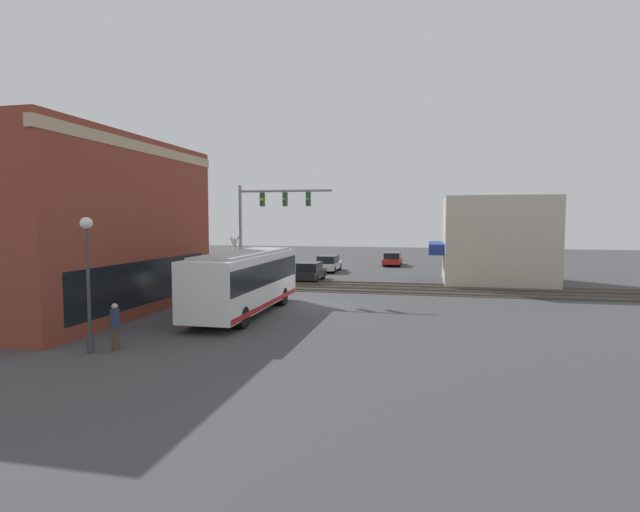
{
  "coord_description": "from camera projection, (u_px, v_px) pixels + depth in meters",
  "views": [
    {
      "loc": [
        -27.46,
        -6.4,
        4.86
      ],
      "look_at": [
        3.33,
        0.38,
        2.54
      ],
      "focal_mm": 28.0,
      "sensor_mm": 36.0,
      "label": 1
    }
  ],
  "objects": [
    {
      "name": "pedestrian_at_crossing",
      "position": [
        264.0,
        278.0,
        33.17
      ],
      "size": [
        0.34,
        0.34,
        1.84
      ],
      "color": "black",
      "rests_on": "ground"
    },
    {
      "name": "ground_plane",
      "position": [
        314.0,
        305.0,
        28.47
      ],
      "size": [
        120.0,
        120.0,
        0.0
      ],
      "primitive_type": "plane",
      "color": "#424244"
    },
    {
      "name": "rail_track_near",
      "position": [
        334.0,
        290.0,
        34.31
      ],
      "size": [
        2.6,
        60.0,
        0.15
      ],
      "color": "#332D28",
      "rests_on": "ground"
    },
    {
      "name": "crossing_signal",
      "position": [
        235.0,
        259.0,
        32.57
      ],
      "size": [
        1.41,
        1.18,
        3.81
      ],
      "color": "gray",
      "rests_on": "ground"
    },
    {
      "name": "parked_car_red",
      "position": [
        392.0,
        259.0,
        52.58
      ],
      "size": [
        4.73,
        1.82,
        1.39
      ],
      "color": "#B21E19",
      "rests_on": "ground"
    },
    {
      "name": "pedestrian_by_lamp",
      "position": [
        115.0,
        326.0,
        18.48
      ],
      "size": [
        0.34,
        0.34,
        1.76
      ],
      "color": "#473828",
      "rests_on": "ground"
    },
    {
      "name": "traffic_signal_gantry",
      "position": [
        266.0,
        214.0,
        32.67
      ],
      "size": [
        0.42,
        6.3,
        7.1
      ],
      "color": "gray",
      "rests_on": "ground"
    },
    {
      "name": "parked_car_white",
      "position": [
        328.0,
        264.0,
        46.55
      ],
      "size": [
        4.78,
        1.82,
        1.5
      ],
      "color": "silver",
      "rests_on": "ground"
    },
    {
      "name": "streetlamp",
      "position": [
        88.0,
        272.0,
        17.95
      ],
      "size": [
        0.44,
        0.44,
        4.94
      ],
      "color": "#38383A",
      "rests_on": "ground"
    },
    {
      "name": "shop_building",
      "position": [
        495.0,
        240.0,
        38.57
      ],
      "size": [
        8.29,
        8.98,
        6.55
      ],
      "color": "beige",
      "rests_on": "ground"
    },
    {
      "name": "city_bus",
      "position": [
        245.0,
        280.0,
        25.5
      ],
      "size": [
        10.21,
        2.59,
        3.2
      ],
      "color": "white",
      "rests_on": "ground"
    },
    {
      "name": "parked_car_black",
      "position": [
        310.0,
        272.0,
        39.34
      ],
      "size": [
        4.25,
        1.82,
        1.49
      ],
      "color": "black",
      "rests_on": "ground"
    },
    {
      "name": "rail_track_far",
      "position": [
        342.0,
        284.0,
        37.43
      ],
      "size": [
        2.6,
        60.0,
        0.15
      ],
      "color": "#332D28",
      "rests_on": "ground"
    },
    {
      "name": "brick_building",
      "position": [
        65.0,
        227.0,
        26.08
      ],
      "size": [
        14.54,
        9.6,
        8.96
      ],
      "color": "brown",
      "rests_on": "ground"
    }
  ]
}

